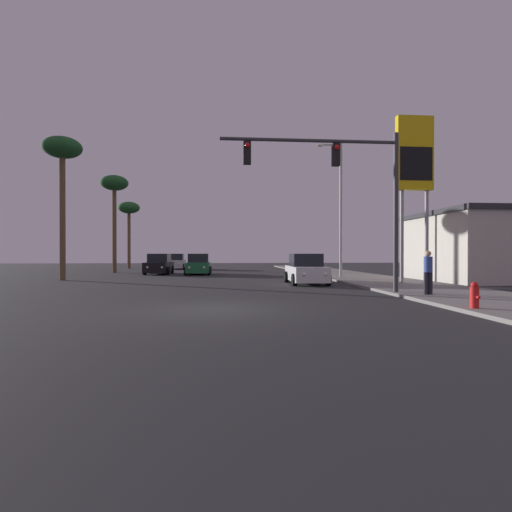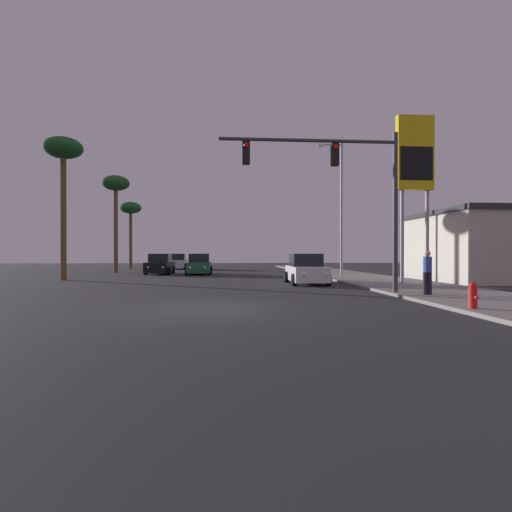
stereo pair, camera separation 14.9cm
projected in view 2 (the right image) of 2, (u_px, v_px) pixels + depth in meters
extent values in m
plane|color=#28282B|center=(212.00, 309.00, 12.05)|extent=(120.00, 120.00, 0.00)
cube|color=gray|center=(385.00, 282.00, 22.75)|extent=(5.00, 60.00, 0.12)
cube|color=beige|center=(507.00, 249.00, 24.91)|extent=(10.00, 8.00, 4.00)
cube|color=#2D2D33|center=(508.00, 214.00, 24.90)|extent=(10.30, 8.30, 0.30)
cube|color=#195933|center=(199.00, 267.00, 32.40)|extent=(1.86, 4.23, 0.80)
cube|color=black|center=(199.00, 258.00, 32.54)|extent=(1.63, 2.02, 0.70)
cylinder|color=black|center=(187.00, 271.00, 31.03)|extent=(0.24, 0.64, 0.64)
cylinder|color=black|center=(210.00, 271.00, 31.17)|extent=(0.24, 0.64, 0.64)
cylinder|color=black|center=(190.00, 270.00, 33.63)|extent=(0.24, 0.64, 0.64)
cylinder|color=black|center=(211.00, 270.00, 33.77)|extent=(0.24, 0.64, 0.64)
sphere|color=#F2EACC|center=(190.00, 268.00, 30.24)|extent=(0.18, 0.18, 0.18)
sphere|color=#F2EACC|center=(205.00, 267.00, 30.33)|extent=(0.18, 0.18, 0.18)
cube|color=black|center=(160.00, 267.00, 32.85)|extent=(1.94, 4.26, 0.80)
cube|color=black|center=(160.00, 258.00, 33.00)|extent=(1.67, 2.05, 0.70)
cylinder|color=black|center=(146.00, 271.00, 31.49)|extent=(0.24, 0.64, 0.64)
cylinder|color=black|center=(169.00, 271.00, 31.62)|extent=(0.24, 0.64, 0.64)
cylinder|color=black|center=(152.00, 270.00, 34.08)|extent=(0.24, 0.64, 0.64)
cylinder|color=black|center=(173.00, 270.00, 34.22)|extent=(0.24, 0.64, 0.64)
sphere|color=#F2EACC|center=(148.00, 267.00, 30.70)|extent=(0.18, 0.18, 0.18)
sphere|color=#F2EACC|center=(163.00, 267.00, 30.78)|extent=(0.18, 0.18, 0.18)
cube|color=#B7B7BC|center=(177.00, 264.00, 43.74)|extent=(1.83, 4.21, 0.80)
cube|color=black|center=(178.00, 257.00, 43.88)|extent=(1.62, 2.01, 0.70)
cylinder|color=black|center=(167.00, 266.00, 42.37)|extent=(0.24, 0.64, 0.64)
cylinder|color=black|center=(184.00, 266.00, 42.51)|extent=(0.24, 0.64, 0.64)
cylinder|color=black|center=(171.00, 266.00, 44.97)|extent=(0.24, 0.64, 0.64)
cylinder|color=black|center=(187.00, 266.00, 45.10)|extent=(0.24, 0.64, 0.64)
sphere|color=#F2EACC|center=(170.00, 264.00, 41.58)|extent=(0.18, 0.18, 0.18)
sphere|color=#F2EACC|center=(180.00, 264.00, 41.66)|extent=(0.18, 0.18, 0.18)
cube|color=silver|center=(306.00, 273.00, 22.19)|extent=(1.90, 4.24, 0.80)
cube|color=black|center=(306.00, 260.00, 22.34)|extent=(1.65, 2.04, 0.70)
cylinder|color=black|center=(294.00, 280.00, 20.83)|extent=(0.24, 0.64, 0.64)
cylinder|color=black|center=(328.00, 280.00, 20.96)|extent=(0.24, 0.64, 0.64)
cylinder|color=black|center=(287.00, 277.00, 23.42)|extent=(0.24, 0.64, 0.64)
cylinder|color=black|center=(317.00, 277.00, 23.56)|extent=(0.24, 0.64, 0.64)
sphere|color=#F2EACC|center=(304.00, 275.00, 20.03)|extent=(0.18, 0.18, 0.18)
sphere|color=#F2EACC|center=(326.00, 274.00, 20.12)|extent=(0.18, 0.18, 0.18)
cylinder|color=#38383D|center=(395.00, 212.00, 16.27)|extent=(0.20, 0.20, 6.50)
cylinder|color=#38383D|center=(309.00, 140.00, 15.97)|extent=(7.18, 0.14, 0.14)
cube|color=black|center=(335.00, 155.00, 16.06)|extent=(0.30, 0.24, 0.90)
sphere|color=red|center=(336.00, 147.00, 15.92)|extent=(0.20, 0.20, 0.20)
cube|color=black|center=(246.00, 153.00, 15.78)|extent=(0.30, 0.24, 0.90)
sphere|color=red|center=(246.00, 145.00, 15.64)|extent=(0.20, 0.20, 0.20)
cylinder|color=#99999E|center=(341.00, 210.00, 26.73)|extent=(0.18, 0.18, 9.00)
cylinder|color=#99999E|center=(331.00, 145.00, 26.65)|extent=(1.40, 0.10, 0.10)
ellipsoid|color=silver|center=(321.00, 145.00, 26.60)|extent=(0.50, 0.24, 0.20)
cylinder|color=#99999E|center=(402.00, 236.00, 21.50)|extent=(0.20, 0.20, 5.00)
cylinder|color=#99999E|center=(427.00, 236.00, 21.60)|extent=(0.20, 0.20, 5.00)
cube|color=yellow|center=(415.00, 153.00, 21.52)|extent=(2.00, 0.40, 4.00)
cube|color=black|center=(417.00, 163.00, 21.32)|extent=(1.80, 0.03, 1.80)
cylinder|color=red|center=(473.00, 298.00, 11.35)|extent=(0.24, 0.24, 0.60)
sphere|color=red|center=(473.00, 285.00, 11.35)|extent=(0.20, 0.20, 0.20)
cylinder|color=red|center=(476.00, 297.00, 11.18)|extent=(0.08, 0.10, 0.08)
cylinder|color=#23232D|center=(425.00, 283.00, 15.19)|extent=(0.16, 0.16, 0.85)
cylinder|color=#23232D|center=(430.00, 283.00, 15.20)|extent=(0.16, 0.16, 0.85)
cylinder|color=#334C99|center=(427.00, 264.00, 15.19)|extent=(0.32, 0.32, 0.60)
sphere|color=tan|center=(427.00, 254.00, 15.19)|extent=(0.22, 0.22, 0.22)
cylinder|color=brown|center=(116.00, 231.00, 35.25)|extent=(0.36, 0.36, 7.45)
ellipsoid|color=#1E5123|center=(116.00, 183.00, 35.22)|extent=(2.40, 2.40, 1.32)
cylinder|color=brown|center=(63.00, 218.00, 25.23)|extent=(0.36, 0.36, 7.90)
ellipsoid|color=#1E5123|center=(63.00, 148.00, 25.21)|extent=(2.40, 2.40, 1.32)
cylinder|color=brown|center=(131.00, 240.00, 45.14)|extent=(0.36, 0.36, 6.41)
ellipsoid|color=#1E5123|center=(131.00, 208.00, 45.12)|extent=(2.40, 2.40, 1.32)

